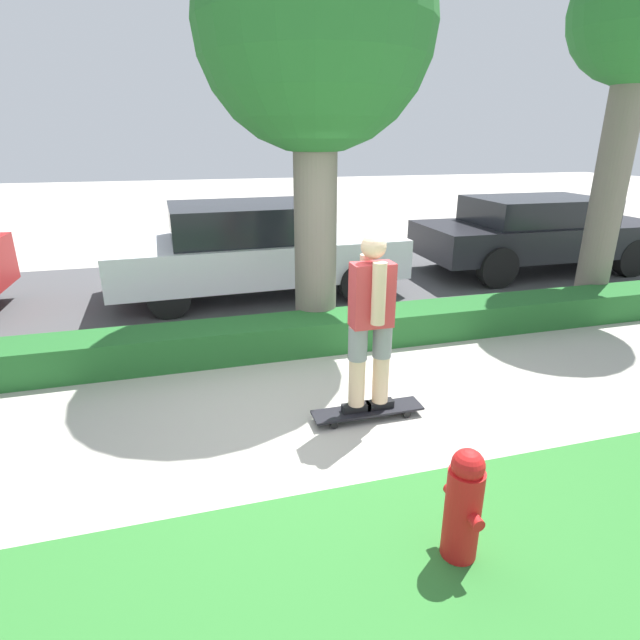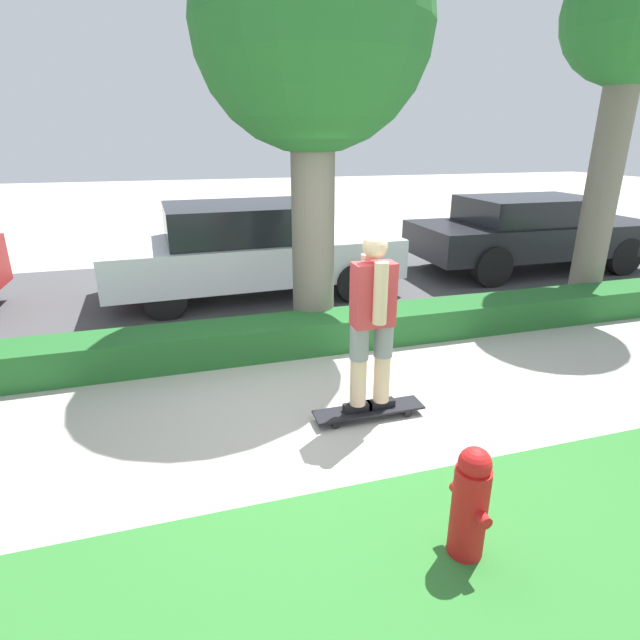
{
  "view_description": "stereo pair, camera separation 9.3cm",
  "coord_description": "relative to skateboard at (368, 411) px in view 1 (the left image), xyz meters",
  "views": [
    {
      "loc": [
        -1.07,
        -3.88,
        2.42
      ],
      "look_at": [
        0.17,
        0.6,
        0.73
      ],
      "focal_mm": 28.0,
      "sensor_mm": 36.0,
      "label": 1
    },
    {
      "loc": [
        -1.16,
        -3.85,
        2.42
      ],
      "look_at": [
        0.17,
        0.6,
        0.73
      ],
      "focal_mm": 28.0,
      "sensor_mm": 36.0,
      "label": 2
    }
  ],
  "objects": [
    {
      "name": "fire_hydrant",
      "position": [
        -0.03,
        -1.66,
        0.3
      ],
      "size": [
        0.22,
        0.35,
        0.75
      ],
      "color": "red",
      "rests_on": "ground_plane"
    },
    {
      "name": "ground_plane",
      "position": [
        -0.42,
        0.12,
        -0.07
      ],
      "size": [
        60.0,
        60.0,
        0.0
      ],
      "primitive_type": "plane",
      "color": "#ADA89E"
    },
    {
      "name": "skater_person",
      "position": [
        0.0,
        -0.0,
        0.88
      ],
      "size": [
        0.49,
        0.41,
        1.62
      ],
      "color": "black",
      "rests_on": "skateboard"
    },
    {
      "name": "tree_far",
      "position": [
        4.44,
        2.19,
        3.67
      ],
      "size": [
        1.82,
        1.82,
        4.9
      ],
      "color": "#70665B",
      "rests_on": "ground_plane"
    },
    {
      "name": "parked_car_middle",
      "position": [
        -0.37,
        4.27,
        0.69
      ],
      "size": [
        4.67,
        2.14,
        1.47
      ],
      "rotation": [
        0.0,
        0.0,
        0.04
      ],
      "color": "silver",
      "rests_on": "ground_plane"
    },
    {
      "name": "tree_mid",
      "position": [
        0.08,
        2.14,
        3.4
      ],
      "size": [
        2.63,
        2.63,
        4.88
      ],
      "color": "#70665B",
      "rests_on": "ground_plane"
    },
    {
      "name": "street_asphalt",
      "position": [
        -0.42,
        4.32,
        -0.07
      ],
      "size": [
        18.15,
        5.0,
        0.01
      ],
      "color": "#474749",
      "rests_on": "ground_plane"
    },
    {
      "name": "hedge_row",
      "position": [
        -0.42,
        1.72,
        0.13
      ],
      "size": [
        18.15,
        0.6,
        0.4
      ],
      "color": "#236028",
      "rests_on": "ground_plane"
    },
    {
      "name": "parked_car_rear",
      "position": [
        5.05,
        4.3,
        0.69
      ],
      "size": [
        4.64,
        1.94,
        1.4
      ],
      "rotation": [
        0.0,
        0.0,
        -0.02
      ],
      "color": "black",
      "rests_on": "ground_plane"
    },
    {
      "name": "skateboard",
      "position": [
        0.0,
        0.0,
        0.0
      ],
      "size": [
        1.03,
        0.24,
        0.09
      ],
      "color": "black",
      "rests_on": "ground_plane"
    }
  ]
}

